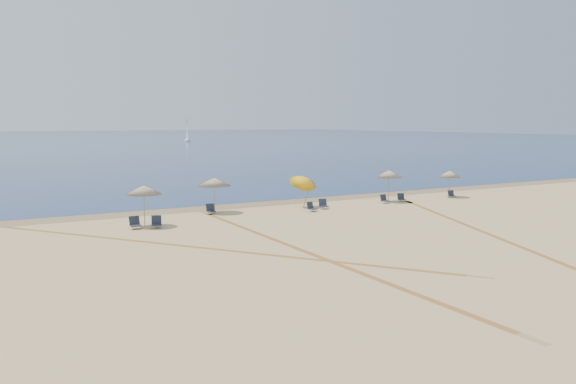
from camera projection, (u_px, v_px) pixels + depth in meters
The scene contains 18 objects.
ground at pixel (527, 271), 25.02m from camera, with size 160.00×160.00×0.00m, color tan.
ocean at pixel (7, 139), 218.29m from camera, with size 500.00×500.00×0.00m, color #0C2151.
wet_sand at pixel (262, 204), 45.64m from camera, with size 500.00×500.00×0.00m, color olive.
umbrella_1 at pixel (144, 190), 35.42m from camera, with size 2.16×2.16×2.54m.
umbrella_2 at pixel (214, 182), 40.83m from camera, with size 2.30×2.30×2.48m.
umbrella_3 at pixel (304, 180), 43.52m from camera, with size 1.97×2.14×2.72m.
umbrella_4 at pixel (389, 174), 46.41m from camera, with size 2.04×2.04×2.54m.
umbrella_5 at pixel (450, 174), 49.42m from camera, with size 1.86×1.86×2.27m.
chair_1 at pixel (135, 223), 34.88m from camera, with size 0.60×0.71×0.73m.
chair_2 at pixel (156, 222), 35.25m from camera, with size 0.76×0.82×0.70m.
chair_3 at pixel (211, 209), 40.50m from camera, with size 0.63×0.72×0.69m.
chair_4 at pixel (311, 207), 41.66m from camera, with size 0.68×0.76×0.66m.
chair_5 at pixel (323, 204), 42.92m from camera, with size 0.74×0.81×0.71m.
chair_6 at pixel (384, 199), 45.93m from camera, with size 0.56×0.66×0.66m.
chair_7 at pixel (401, 198), 46.77m from camera, with size 0.71×0.77×0.65m.
chair_8 at pixel (452, 194), 49.14m from camera, with size 0.65×0.71×0.61m.
sailboat_0 at pixel (187, 134), 191.26m from camera, with size 2.21×5.18×7.48m.
tire_tracks at pixel (330, 242), 31.12m from camera, with size 54.28×43.18×0.00m.
Camera 1 is at (-20.96, -16.12, 6.21)m, focal length 37.28 mm.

